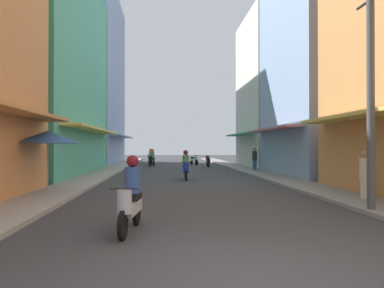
{
  "coord_description": "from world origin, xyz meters",
  "views": [
    {
      "loc": [
        -1.05,
        -4.25,
        1.76
      ],
      "look_at": [
        0.34,
        13.08,
        1.89
      ],
      "focal_mm": 31.82,
      "sensor_mm": 36.0,
      "label": 1
    }
  ],
  "objects": [
    {
      "name": "motorbike_maroon",
      "position": [
        2.67,
        24.86,
        0.5
      ],
      "size": [
        0.55,
        1.81,
        0.96
      ],
      "color": "black",
      "rests_on": "ground"
    },
    {
      "name": "motorbike_silver",
      "position": [
        -1.75,
        2.86,
        0.7
      ],
      "size": [
        0.55,
        1.81,
        1.58
      ],
      "color": "black",
      "rests_on": "ground"
    },
    {
      "name": "motorbike_green",
      "position": [
        -2.47,
        29.37,
        0.7
      ],
      "size": [
        0.62,
        1.79,
        1.58
      ],
      "color": "black",
      "rests_on": "ground"
    },
    {
      "name": "pedestrian_midway",
      "position": [
        5.34,
        19.51,
        1.0
      ],
      "size": [
        0.44,
        0.44,
        1.77
      ],
      "color": "#334C8C",
      "rests_on": "ground"
    },
    {
      "name": "building_left_mid",
      "position": [
        -8.87,
        17.72,
        6.59
      ],
      "size": [
        7.05,
        13.45,
        13.19
      ],
      "color": "#4CB28C",
      "rests_on": "ground"
    },
    {
      "name": "motorbike_white",
      "position": [
        1.75,
        28.1,
        0.5
      ],
      "size": [
        0.74,
        1.75,
        0.96
      ],
      "color": "black",
      "rests_on": "ground"
    },
    {
      "name": "motorbike_black",
      "position": [
        -2.17,
        25.85,
        0.7
      ],
      "size": [
        0.63,
        1.79,
        1.58
      ],
      "color": "black",
      "rests_on": "ground"
    },
    {
      "name": "ground_plane",
      "position": [
        0.0,
        18.04,
        0.0
      ],
      "size": [
        96.98,
        96.98,
        0.0
      ],
      "primitive_type": "plane",
      "color": "#38383A"
    },
    {
      "name": "pedestrian_far",
      "position": [
        5.25,
        5.99,
        0.82
      ],
      "size": [
        0.34,
        0.34,
        1.64
      ],
      "color": "beige",
      "rests_on": "ground"
    },
    {
      "name": "utility_pole",
      "position": [
        4.35,
        4.25,
        3.19
      ],
      "size": [
        0.2,
        1.2,
        6.23
      ],
      "color": "#4C4C4F",
      "rests_on": "ground"
    },
    {
      "name": "building_right_mid",
      "position": [
        8.87,
        15.85,
        6.62
      ],
      "size": [
        7.05,
        8.55,
        13.24
      ],
      "color": "#8CA5CC",
      "rests_on": "ground"
    },
    {
      "name": "vendor_umbrella",
      "position": [
        -5.25,
        8.36,
        2.1
      ],
      "size": [
        2.3,
        2.3,
        2.33
      ],
      "color": "#99999E",
      "rests_on": "ground"
    },
    {
      "name": "building_right_far",
      "position": [
        8.87,
        24.45,
        6.47
      ],
      "size": [
        7.05,
        8.05,
        12.96
      ],
      "color": "silver",
      "rests_on": "ground"
    },
    {
      "name": "sidewalk_right",
      "position": [
        4.99,
        18.04,
        0.06
      ],
      "size": [
        1.78,
        52.08,
        0.12
      ],
      "primitive_type": "cube",
      "color": "gray",
      "rests_on": "ground"
    },
    {
      "name": "building_left_far",
      "position": [
        -8.88,
        31.08,
        8.64
      ],
      "size": [
        7.05,
        12.55,
        17.29
      ],
      "color": "#8CA5CC",
      "rests_on": "ground"
    },
    {
      "name": "sidewalk_left",
      "position": [
        -4.99,
        18.04,
        0.06
      ],
      "size": [
        1.78,
        52.08,
        0.12
      ],
      "primitive_type": "cube",
      "color": "#9E9991",
      "rests_on": "ground"
    },
    {
      "name": "motorbike_blue",
      "position": [
        0.07,
        13.82,
        0.7
      ],
      "size": [
        0.55,
        1.81,
        1.58
      ],
      "color": "black",
      "rests_on": "ground"
    }
  ]
}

